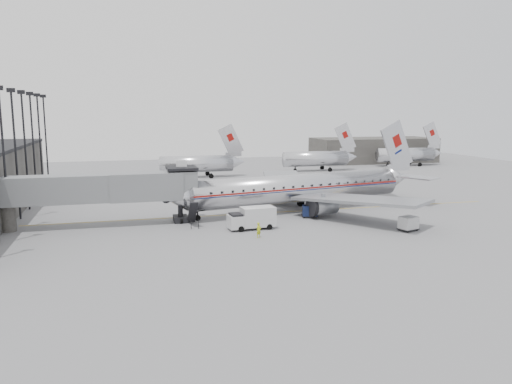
# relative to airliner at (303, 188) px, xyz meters

# --- Properties ---
(ground) EXTENTS (160.00, 160.00, 0.00)m
(ground) POSITION_rel_airliner_xyz_m (-6.71, -6.44, -2.90)
(ground) COLOR slate
(ground) RESTS_ON ground
(hangar) EXTENTS (30.00, 12.00, 6.00)m
(hangar) POSITION_rel_airliner_xyz_m (38.29, 53.56, 0.10)
(hangar) COLOR #3A3734
(hangar) RESTS_ON ground
(apron_line) EXTENTS (60.00, 0.15, 0.01)m
(apron_line) POSITION_rel_airliner_xyz_m (-3.71, -0.44, -2.90)
(apron_line) COLOR gold
(apron_line) RESTS_ON ground
(jet_bridge) EXTENTS (21.00, 6.20, 7.10)m
(jet_bridge) POSITION_rel_airliner_xyz_m (-23.38, -2.77, 1.28)
(jet_bridge) COLOR slate
(jet_bridge) RESTS_ON ground
(floodlight_masts) EXTENTS (0.90, 42.25, 15.25)m
(floodlight_masts) POSITION_rel_airliner_xyz_m (-34.21, 6.56, 5.46)
(floodlight_masts) COLOR black
(floodlight_masts) RESTS_ON ground
(distant_aircraft_near) EXTENTS (16.39, 3.20, 10.26)m
(distant_aircraft_near) POSITION_rel_airliner_xyz_m (-8.51, 35.56, -0.17)
(distant_aircraft_near) COLOR silver
(distant_aircraft_near) RESTS_ON ground
(distant_aircraft_mid) EXTENTS (16.39, 3.20, 10.26)m
(distant_aircraft_mid) POSITION_rel_airliner_xyz_m (17.49, 39.56, -0.17)
(distant_aircraft_mid) COLOR silver
(distant_aircraft_mid) RESTS_ON ground
(distant_aircraft_far) EXTENTS (16.39, 3.20, 10.26)m
(distant_aircraft_far) POSITION_rel_airliner_xyz_m (41.49, 43.56, -0.17)
(distant_aircraft_far) COLOR silver
(distant_aircraft_far) RESTS_ON ground
(airliner) EXTENTS (36.12, 33.15, 11.54)m
(airliner) POSITION_rel_airliner_xyz_m (0.00, 0.00, 0.00)
(airliner) COLOR silver
(airliner) RESTS_ON ground
(service_van) EXTENTS (5.21, 2.33, 2.39)m
(service_van) POSITION_rel_airliner_xyz_m (-8.91, -8.44, -1.65)
(service_van) COLOR #BDBDBF
(service_van) RESTS_ON ground
(baggage_cart_navy) EXTENTS (2.18, 1.88, 1.47)m
(baggage_cart_navy) POSITION_rel_airliner_xyz_m (-0.71, -4.44, -2.12)
(baggage_cart_navy) COLOR #0E1738
(baggage_cart_navy) RESTS_ON ground
(baggage_cart_white) EXTENTS (2.29, 1.99, 1.52)m
(baggage_cart_white) POSITION_rel_airliner_xyz_m (7.09, -13.41, -2.10)
(baggage_cart_white) COLOR #BBBBBD
(baggage_cart_white) RESTS_ON ground
(ramp_worker) EXTENTS (0.68, 0.60, 1.56)m
(ramp_worker) POSITION_rel_airliner_xyz_m (-9.18, -12.21, -2.12)
(ramp_worker) COLOR #B1C116
(ramp_worker) RESTS_ON ground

